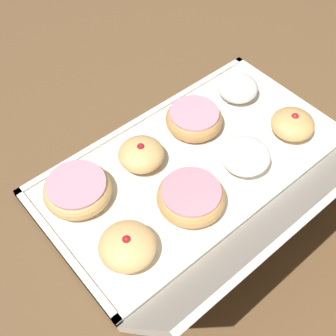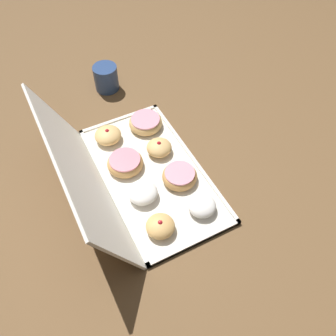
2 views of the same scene
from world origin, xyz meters
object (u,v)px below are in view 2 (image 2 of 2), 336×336
(pink_frosted_donut_6, at_px, (125,163))
(pink_frosted_donut_3, at_px, (146,122))
(jelly_filled_donut_2, at_px, (159,147))
(donut_box, at_px, (152,174))
(powdered_filled_donut_5, at_px, (143,192))
(powdered_filled_donut_0, at_px, (202,206))
(jelly_filled_donut_4, at_px, (160,226))
(jelly_filled_donut_7, at_px, (108,135))
(pink_frosted_donut_1, at_px, (180,176))
(coffee_mug, at_px, (106,77))

(pink_frosted_donut_6, bearing_deg, pink_frosted_donut_3, -44.90)
(jelly_filled_donut_2, bearing_deg, donut_box, 139.22)
(pink_frosted_donut_3, bearing_deg, powdered_filled_donut_5, 153.41)
(donut_box, bearing_deg, pink_frosted_donut_6, 46.83)
(powdered_filled_donut_0, relative_size, jelly_filled_donut_2, 0.99)
(jelly_filled_donut_2, bearing_deg, jelly_filled_donut_4, 154.32)
(donut_box, relative_size, pink_frosted_donut_6, 4.83)
(jelly_filled_donut_7, bearing_deg, powdered_filled_donut_5, -178.56)
(pink_frosted_donut_1, height_order, jelly_filled_donut_7, jelly_filled_donut_7)
(powdered_filled_donut_0, distance_m, coffee_mug, 0.66)
(pink_frosted_donut_3, distance_m, jelly_filled_donut_7, 0.14)
(jelly_filled_donut_2, height_order, coffee_mug, coffee_mug)
(jelly_filled_donut_2, height_order, jelly_filled_donut_7, same)
(pink_frosted_donut_1, height_order, jelly_filled_donut_2, jelly_filled_donut_2)
(pink_frosted_donut_3, bearing_deg, powdered_filled_donut_0, -179.93)
(powdered_filled_donut_0, distance_m, pink_frosted_donut_1, 0.13)
(donut_box, xyz_separation_m, pink_frosted_donut_1, (-0.06, -0.06, 0.02))
(donut_box, relative_size, pink_frosted_donut_1, 5.10)
(jelly_filled_donut_2, bearing_deg, pink_frosted_donut_1, -177.71)
(jelly_filled_donut_4, distance_m, pink_frosted_donut_6, 0.26)
(pink_frosted_donut_1, relative_size, jelly_filled_donut_2, 1.32)
(pink_frosted_donut_3, height_order, coffee_mug, coffee_mug)
(donut_box, distance_m, jelly_filled_donut_4, 0.21)
(powdered_filled_donut_0, bearing_deg, powdered_filled_donut_5, 48.10)
(jelly_filled_donut_7, distance_m, coffee_mug, 0.29)
(powdered_filled_donut_0, height_order, jelly_filled_donut_2, jelly_filled_donut_2)
(donut_box, height_order, jelly_filled_donut_7, jelly_filled_donut_7)
(pink_frosted_donut_3, xyz_separation_m, powdered_filled_donut_5, (-0.27, 0.13, 0.00))
(jelly_filled_donut_4, bearing_deg, powdered_filled_donut_5, -1.81)
(powdered_filled_donut_5, relative_size, pink_frosted_donut_6, 0.78)
(pink_frosted_donut_1, bearing_deg, pink_frosted_donut_6, 45.88)
(powdered_filled_donut_5, bearing_deg, pink_frosted_donut_1, -87.51)
(pink_frosted_donut_3, relative_size, powdered_filled_donut_5, 1.30)
(donut_box, bearing_deg, pink_frosted_donut_3, -19.47)
(pink_frosted_donut_3, relative_size, pink_frosted_donut_6, 1.01)
(jelly_filled_donut_7, relative_size, coffee_mug, 0.80)
(pink_frosted_donut_3, xyz_separation_m, jelly_filled_donut_4, (-0.39, 0.14, 0.00))
(donut_box, relative_size, powdered_filled_donut_0, 6.79)
(powdered_filled_donut_0, distance_m, jelly_filled_donut_7, 0.41)
(donut_box, distance_m, powdered_filled_donut_0, 0.20)
(powdered_filled_donut_5, relative_size, jelly_filled_donut_7, 1.00)
(pink_frosted_donut_3, bearing_deg, pink_frosted_donut_1, 178.82)
(powdered_filled_donut_5, xyz_separation_m, jelly_filled_donut_7, (0.27, 0.01, 0.00))
(donut_box, xyz_separation_m, powdered_filled_donut_5, (-0.07, 0.06, 0.03))
(pink_frosted_donut_3, bearing_deg, pink_frosted_donut_6, 135.10)
(jelly_filled_donut_2, height_order, pink_frosted_donut_3, jelly_filled_donut_2)
(pink_frosted_donut_3, distance_m, coffee_mug, 0.28)
(pink_frosted_donut_6, bearing_deg, powdered_filled_donut_5, -179.36)
(powdered_filled_donut_5, distance_m, coffee_mug, 0.55)
(pink_frosted_donut_1, distance_m, jelly_filled_donut_4, 0.19)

